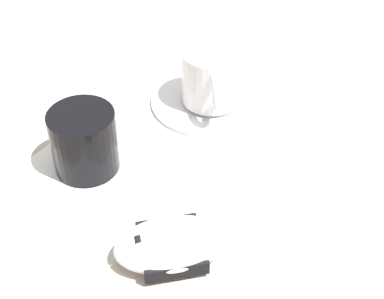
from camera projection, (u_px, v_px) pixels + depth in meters
The scene contains 7 objects.
ground_plane at pixel (164, 147), 0.72m from camera, with size 3.00×3.00×0.00m, color #B2A899.
saucer at pixel (207, 100), 0.78m from camera, with size 0.15×0.15×0.01m, color white.
coffee_cup at pixel (212, 77), 0.75m from camera, with size 0.10×0.08×0.07m.
computer_mouse at pixel (171, 244), 0.58m from camera, with size 0.11×0.13×0.04m.
napkin_under_glass at pixel (84, 170), 0.69m from camera, with size 0.14×0.14×0.00m, color white.
drinking_glass at pixel (84, 141), 0.67m from camera, with size 0.08×0.08×0.08m, color black.
napkin_spare at pixel (349, 180), 0.67m from camera, with size 0.12×0.12×0.00m, color white.
Camera 1 is at (0.45, -0.30, 0.47)m, focal length 55.00 mm.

